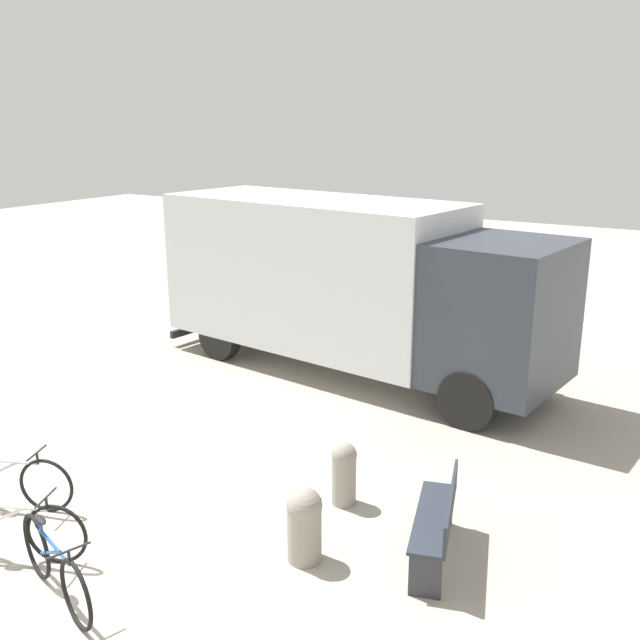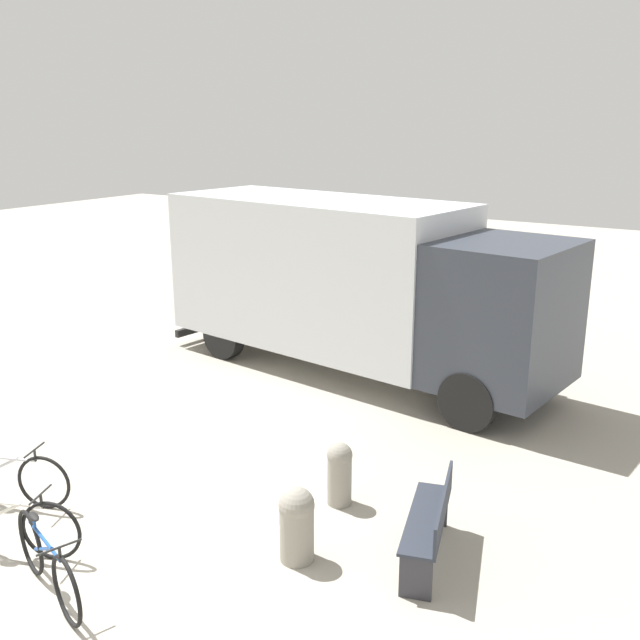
{
  "view_description": "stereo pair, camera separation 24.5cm",
  "coord_description": "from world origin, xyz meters",
  "px_view_note": "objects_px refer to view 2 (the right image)",
  "views": [
    {
      "loc": [
        5.45,
        -4.48,
        4.78
      ],
      "look_at": [
        -0.04,
        4.72,
        1.76
      ],
      "focal_mm": 40.0,
      "sensor_mm": 36.0,
      "label": 1
    },
    {
      "loc": [
        5.65,
        -4.35,
        4.78
      ],
      "look_at": [
        -0.04,
        4.72,
        1.76
      ],
      "focal_mm": 40.0,
      "sensor_mm": 36.0,
      "label": 2
    }
  ],
  "objects_px": {
    "bollard_far_bench": "(340,471)",
    "bicycle_far": "(47,563)",
    "park_bench": "(432,521)",
    "bicycle_near": "(5,477)",
    "bicycle_middle": "(7,524)",
    "delivery_truck": "(352,280)",
    "bollard_near_bench": "(297,522)"
  },
  "relations": [
    {
      "from": "bicycle_middle",
      "to": "bollard_far_bench",
      "type": "relative_size",
      "value": 1.98
    },
    {
      "from": "delivery_truck",
      "to": "bollard_far_bench",
      "type": "bearing_deg",
      "value": -54.75
    },
    {
      "from": "bollard_near_bench",
      "to": "bicycle_near",
      "type": "bearing_deg",
      "value": -165.49
    },
    {
      "from": "park_bench",
      "to": "bicycle_middle",
      "type": "bearing_deg",
      "value": 104.78
    },
    {
      "from": "bollard_near_bench",
      "to": "bollard_far_bench",
      "type": "xyz_separation_m",
      "value": [
        -0.22,
        1.3,
        -0.02
      ]
    },
    {
      "from": "bicycle_middle",
      "to": "bollard_near_bench",
      "type": "bearing_deg",
      "value": 8.3
    },
    {
      "from": "park_bench",
      "to": "bicycle_middle",
      "type": "relative_size",
      "value": 0.96
    },
    {
      "from": "bicycle_middle",
      "to": "bicycle_far",
      "type": "height_order",
      "value": "same"
    },
    {
      "from": "bicycle_far",
      "to": "bollard_far_bench",
      "type": "bearing_deg",
      "value": 82.08
    },
    {
      "from": "bollard_far_bench",
      "to": "delivery_truck",
      "type": "bearing_deg",
      "value": 118.12
    },
    {
      "from": "bicycle_middle",
      "to": "bollard_near_bench",
      "type": "xyz_separation_m",
      "value": [
        2.81,
        1.66,
        0.09
      ]
    },
    {
      "from": "bicycle_middle",
      "to": "bollard_far_bench",
      "type": "distance_m",
      "value": 3.94
    },
    {
      "from": "bicycle_far",
      "to": "bicycle_middle",
      "type": "bearing_deg",
      "value": -174.57
    },
    {
      "from": "park_bench",
      "to": "bollard_near_bench",
      "type": "bearing_deg",
      "value": 105.79
    },
    {
      "from": "bicycle_near",
      "to": "bollard_near_bench",
      "type": "bearing_deg",
      "value": -6.79
    },
    {
      "from": "park_bench",
      "to": "bicycle_near",
      "type": "xyz_separation_m",
      "value": [
        -5.09,
        -1.78,
        -0.1
      ]
    },
    {
      "from": "park_bench",
      "to": "bicycle_far",
      "type": "height_order",
      "value": "park_bench"
    },
    {
      "from": "park_bench",
      "to": "bollard_far_bench",
      "type": "xyz_separation_m",
      "value": [
        -1.49,
        0.5,
        -0.03
      ]
    },
    {
      "from": "bollard_far_bench",
      "to": "bicycle_far",
      "type": "bearing_deg",
      "value": -116.57
    },
    {
      "from": "bicycle_near",
      "to": "park_bench",
      "type": "bearing_deg",
      "value": -1.98
    },
    {
      "from": "bicycle_middle",
      "to": "bollard_far_bench",
      "type": "bearing_deg",
      "value": 26.49
    },
    {
      "from": "park_bench",
      "to": "bicycle_near",
      "type": "bearing_deg",
      "value": 93.09
    },
    {
      "from": "delivery_truck",
      "to": "bollard_near_bench",
      "type": "relative_size",
      "value": 9.37
    },
    {
      "from": "park_bench",
      "to": "bicycle_far",
      "type": "relative_size",
      "value": 0.94
    },
    {
      "from": "bicycle_far",
      "to": "bollard_near_bench",
      "type": "bearing_deg",
      "value": 64.91
    },
    {
      "from": "bollard_far_bench",
      "to": "bicycle_middle",
      "type": "bearing_deg",
      "value": -131.27
    },
    {
      "from": "bicycle_far",
      "to": "bollard_near_bench",
      "type": "height_order",
      "value": "bollard_near_bench"
    },
    {
      "from": "bollard_near_bench",
      "to": "bollard_far_bench",
      "type": "relative_size",
      "value": 1.05
    },
    {
      "from": "bicycle_far",
      "to": "bollard_far_bench",
      "type": "distance_m",
      "value": 3.57
    },
    {
      "from": "bollard_near_bench",
      "to": "delivery_truck",
      "type": "bearing_deg",
      "value": 114.3
    },
    {
      "from": "bicycle_middle",
      "to": "park_bench",
      "type": "bearing_deg",
      "value": 8.77
    },
    {
      "from": "bicycle_middle",
      "to": "bollard_near_bench",
      "type": "relative_size",
      "value": 1.89
    }
  ]
}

